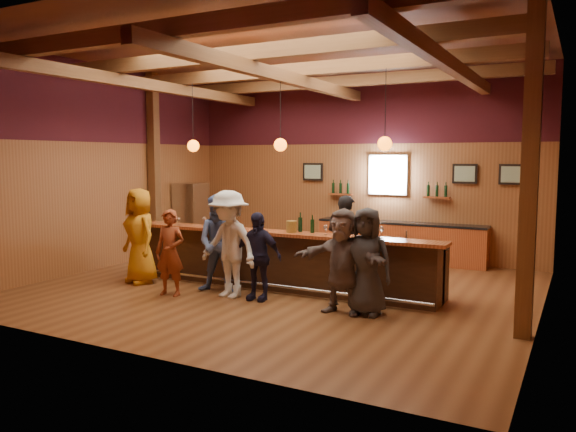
% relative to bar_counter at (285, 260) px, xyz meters
% --- Properties ---
extents(room, '(9.04, 9.00, 4.52)m').
position_rel_bar_counter_xyz_m(room, '(-0.02, -0.09, 2.69)').
color(room, brown).
rests_on(room, ground).
extents(bar_counter, '(6.30, 1.07, 1.11)m').
position_rel_bar_counter_xyz_m(bar_counter, '(0.00, 0.00, 0.00)').
color(bar_counter, black).
rests_on(bar_counter, ground).
extents(back_bar_cabinet, '(4.00, 0.52, 0.95)m').
position_rel_bar_counter_xyz_m(back_bar_cabinet, '(1.18, 3.57, -0.05)').
color(back_bar_cabinet, maroon).
rests_on(back_bar_cabinet, ground).
extents(window, '(0.95, 0.09, 0.95)m').
position_rel_bar_counter_xyz_m(window, '(0.78, 3.80, 1.53)').
color(window, silver).
rests_on(window, room).
extents(framed_pictures, '(5.35, 0.05, 0.45)m').
position_rel_bar_counter_xyz_m(framed_pictures, '(1.65, 3.79, 1.58)').
color(framed_pictures, black).
rests_on(framed_pictures, room).
extents(wine_shelves, '(3.00, 0.18, 0.30)m').
position_rel_bar_counter_xyz_m(wine_shelves, '(0.78, 3.73, 1.10)').
color(wine_shelves, maroon).
rests_on(wine_shelves, room).
extents(pendant_lights, '(4.24, 0.24, 1.37)m').
position_rel_bar_counter_xyz_m(pendant_lights, '(-0.02, -0.15, 2.19)').
color(pendant_lights, black).
rests_on(pendant_lights, room).
extents(stainless_fridge, '(0.70, 0.70, 1.80)m').
position_rel_bar_counter_xyz_m(stainless_fridge, '(-4.12, 2.45, 0.38)').
color(stainless_fridge, silver).
rests_on(stainless_fridge, ground).
extents(customer_orange, '(1.06, 0.87, 1.87)m').
position_rel_bar_counter_xyz_m(customer_orange, '(-2.69, -1.02, 0.41)').
color(customer_orange, '#B96C11').
rests_on(customer_orange, ground).
extents(customer_redvest, '(0.62, 0.45, 1.55)m').
position_rel_bar_counter_xyz_m(customer_redvest, '(-1.51, -1.54, 0.25)').
color(customer_redvest, maroon).
rests_on(customer_redvest, ground).
extents(customer_denim, '(1.05, 0.93, 1.80)m').
position_rel_bar_counter_xyz_m(customer_denim, '(-0.86, -0.91, 0.38)').
color(customer_denim, '#4B6197').
rests_on(customer_denim, ground).
extents(customer_white, '(1.34, 0.92, 1.90)m').
position_rel_bar_counter_xyz_m(customer_white, '(-0.50, -1.17, 0.43)').
color(customer_white, silver).
rests_on(customer_white, ground).
extents(customer_navy, '(0.92, 0.42, 1.54)m').
position_rel_bar_counter_xyz_m(customer_navy, '(0.04, -1.09, 0.25)').
color(customer_navy, black).
rests_on(customer_navy, ground).
extents(customer_brown, '(1.57, 0.53, 1.68)m').
position_rel_bar_counter_xyz_m(customer_brown, '(1.66, -1.19, 0.32)').
color(customer_brown, '#5D4E4A').
rests_on(customer_brown, ground).
extents(customer_dark, '(0.86, 0.58, 1.69)m').
position_rel_bar_counter_xyz_m(customer_dark, '(2.02, -1.07, 0.33)').
color(customer_dark, '#2A2A2D').
rests_on(customer_dark, ground).
extents(bartender, '(0.73, 0.59, 1.74)m').
position_rel_bar_counter_xyz_m(bartender, '(0.93, 0.79, 0.35)').
color(bartender, black).
rests_on(bartender, ground).
extents(ice_bucket, '(0.19, 0.19, 0.21)m').
position_rel_bar_counter_xyz_m(ice_bucket, '(0.31, -0.33, 0.69)').
color(ice_bucket, brown).
rests_on(ice_bucket, bar_counter).
extents(bottle_a, '(0.08, 0.08, 0.36)m').
position_rel_bar_counter_xyz_m(bottle_a, '(0.41, -0.17, 0.73)').
color(bottle_a, black).
rests_on(bottle_a, bar_counter).
extents(bottle_b, '(0.07, 0.07, 0.33)m').
position_rel_bar_counter_xyz_m(bottle_b, '(0.67, -0.21, 0.72)').
color(bottle_b, black).
rests_on(bottle_b, bar_counter).
extents(glass_a, '(0.09, 0.09, 0.19)m').
position_rel_bar_counter_xyz_m(glass_a, '(-2.56, -0.36, 0.73)').
color(glass_a, silver).
rests_on(glass_a, bar_counter).
extents(glass_b, '(0.07, 0.07, 0.16)m').
position_rel_bar_counter_xyz_m(glass_b, '(-2.21, -0.42, 0.70)').
color(glass_b, silver).
rests_on(glass_b, bar_counter).
extents(glass_c, '(0.08, 0.08, 0.18)m').
position_rel_bar_counter_xyz_m(glass_c, '(-1.69, -0.26, 0.72)').
color(glass_c, silver).
rests_on(glass_c, bar_counter).
extents(glass_d, '(0.08, 0.08, 0.19)m').
position_rel_bar_counter_xyz_m(glass_d, '(-1.05, -0.33, 0.72)').
color(glass_d, silver).
rests_on(glass_d, bar_counter).
extents(glass_e, '(0.07, 0.07, 0.16)m').
position_rel_bar_counter_xyz_m(glass_e, '(-0.38, -0.39, 0.70)').
color(glass_e, silver).
rests_on(glass_e, bar_counter).
extents(glass_f, '(0.08, 0.08, 0.18)m').
position_rel_bar_counter_xyz_m(glass_f, '(0.99, -0.34, 0.72)').
color(glass_f, silver).
rests_on(glass_f, bar_counter).
extents(glass_g, '(0.07, 0.07, 0.16)m').
position_rel_bar_counter_xyz_m(glass_g, '(1.28, -0.25, 0.70)').
color(glass_g, silver).
rests_on(glass_g, bar_counter).
extents(glass_h, '(0.09, 0.09, 0.20)m').
position_rel_bar_counter_xyz_m(glass_h, '(1.99, -0.26, 0.73)').
color(glass_h, silver).
rests_on(glass_h, bar_counter).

